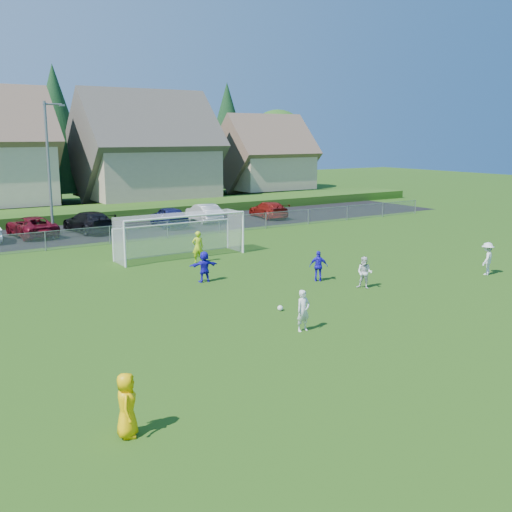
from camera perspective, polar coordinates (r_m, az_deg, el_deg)
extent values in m
plane|color=#193D0C|center=(21.80, 11.65, -7.13)|extent=(160.00, 160.00, 0.00)
plane|color=black|center=(45.08, -13.67, 2.40)|extent=(60.00, 60.00, 0.00)
cube|color=#1E420F|center=(52.10, -16.47, 3.88)|extent=(70.00, 6.00, 0.80)
sphere|color=white|center=(23.87, 2.31, -4.98)|extent=(0.22, 0.22, 0.22)
imported|color=#FDBC05|center=(14.47, -12.22, -13.70)|extent=(0.76, 0.89, 1.55)
imported|color=silver|center=(21.35, 4.52, -5.21)|extent=(0.56, 0.38, 1.50)
imported|color=silver|center=(27.54, 10.31, -1.58)|extent=(0.85, 0.90, 1.47)
imported|color=silver|center=(31.90, 21.15, -0.23)|extent=(1.21, 0.96, 1.64)
imported|color=#2116CE|center=(28.61, 5.98, -0.97)|extent=(0.90, 0.81, 1.47)
imported|color=#2116CE|center=(28.43, -4.95, -1.01)|extent=(1.43, 0.67, 1.48)
imported|color=#BBDD1A|center=(32.76, -5.57, 0.87)|extent=(0.71, 0.54, 1.74)
imported|color=#5F0A18|center=(43.78, -20.61, 2.65)|extent=(2.86, 5.27, 1.40)
imported|color=black|center=(44.51, -15.67, 3.16)|extent=(2.74, 5.42, 1.51)
imported|color=#161A4E|center=(45.89, -8.30, 3.73)|extent=(2.24, 4.71, 1.56)
imported|color=#BABABA|center=(48.23, -4.98, 4.12)|extent=(1.92, 4.53, 1.45)
imported|color=maroon|center=(50.43, 1.19, 4.43)|extent=(2.49, 4.87, 1.35)
cylinder|color=white|center=(32.06, -12.39, 1.06)|extent=(0.12, 0.12, 2.44)
cylinder|color=white|center=(35.25, -1.24, 2.26)|extent=(0.12, 0.12, 2.44)
cylinder|color=white|center=(33.31, -6.60, 3.76)|extent=(7.30, 0.12, 0.12)
cylinder|color=white|center=(33.78, -13.46, 0.99)|extent=(0.08, 0.08, 1.80)
cylinder|color=white|center=(36.82, -2.72, 2.14)|extent=(0.08, 0.08, 1.80)
cylinder|color=white|center=(35.00, -7.90, 3.05)|extent=(7.30, 0.08, 0.08)
cube|color=silver|center=(35.15, -7.86, 1.59)|extent=(7.30, 0.02, 1.80)
cube|color=silver|center=(32.89, -12.95, 1.30)|extent=(0.02, 1.80, 2.44)
cube|color=silver|center=(36.01, -2.00, 2.45)|extent=(0.02, 1.80, 2.44)
cube|color=silver|center=(34.11, -7.28, 3.93)|extent=(7.30, 1.80, 0.02)
cube|color=gray|center=(39.81, -11.08, 3.04)|extent=(52.00, 0.03, 0.03)
cube|color=gray|center=(39.90, -11.05, 2.23)|extent=(52.00, 0.02, 1.14)
cylinder|color=gray|center=(39.90, -11.05, 2.23)|extent=(0.06, 0.06, 1.20)
cylinder|color=gray|center=(55.07, 14.93, 4.56)|extent=(0.06, 0.06, 1.20)
cylinder|color=slate|center=(41.89, -19.11, 7.62)|extent=(0.18, 0.18, 9.00)
cylinder|color=slate|center=(41.99, -18.83, 13.52)|extent=(1.20, 0.12, 0.12)
cube|color=slate|center=(42.15, -18.01, 13.50)|extent=(0.36, 0.18, 0.12)
cube|color=tan|center=(61.43, -10.43, 7.96)|extent=(12.00, 10.00, 5.00)
pyramid|color=#4C473F|center=(61.49, -10.71, 15.44)|extent=(13.20, 11.00, 5.52)
cube|color=tan|center=(69.48, 0.84, 8.12)|extent=(9.00, 8.00, 4.00)
pyramid|color=brown|center=(69.40, 0.86, 13.42)|extent=(9.90, 8.80, 4.41)
cylinder|color=#382616|center=(65.05, -18.13, 5.39)|extent=(0.30, 0.30, 1.20)
cone|color=#143819|center=(64.75, -18.52, 11.46)|extent=(7.28, 7.28, 12.60)
cylinder|color=#382616|center=(70.03, -10.67, 7.28)|extent=(0.36, 0.36, 3.96)
sphere|color=#2B5B19|center=(69.86, -10.82, 11.24)|extent=(8.36, 8.36, 8.36)
cylinder|color=#382616|center=(72.80, -2.69, 6.53)|extent=(0.30, 0.30, 1.20)
cone|color=#143819|center=(72.53, -2.74, 11.61)|extent=(6.76, 6.76, 11.70)
cylinder|color=#382616|center=(77.87, 2.05, 7.74)|extent=(0.36, 0.36, 3.60)
sphere|color=#2B5B19|center=(77.71, 2.07, 10.98)|extent=(7.60, 7.60, 7.60)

